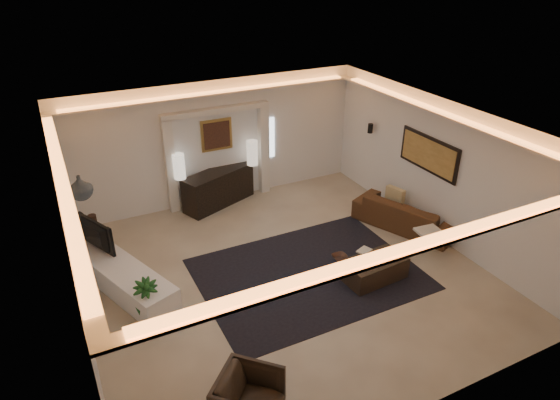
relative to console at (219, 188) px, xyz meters
name	(u,v)px	position (x,y,z in m)	size (l,w,h in m)	color
floor	(285,274)	(0.11, -3.25, -0.40)	(7.00, 7.00, 0.00)	#C0B59C
ceiling	(285,127)	(0.11, -3.25, 2.50)	(7.00, 7.00, 0.00)	white
wall_back	(217,143)	(0.11, 0.25, 1.05)	(7.00, 7.00, 0.00)	white
wall_front	(420,332)	(0.11, -6.75, 1.05)	(7.00, 7.00, 0.00)	white
wall_left	(72,257)	(-3.39, -3.25, 1.05)	(7.00, 7.00, 0.00)	white
wall_right	(438,170)	(3.61, -3.25, 1.05)	(7.00, 7.00, 0.00)	white
cove_soffit	(285,143)	(0.11, -3.25, 2.22)	(7.00, 7.00, 0.04)	silver
daylight_slit	(270,138)	(1.46, 0.23, 0.95)	(0.25, 0.03, 1.00)	white
area_rug	(308,274)	(0.51, -3.45, -0.39)	(4.00, 3.00, 0.01)	black
pilaster_left	(171,167)	(-1.04, 0.15, 0.70)	(0.22, 0.20, 2.20)	silver
pilaster_right	(264,150)	(1.26, 0.15, 0.70)	(0.22, 0.20, 2.20)	silver
alcove_header	(216,110)	(0.11, 0.15, 1.85)	(2.52, 0.20, 0.12)	silver
painting_frame	(217,135)	(0.11, 0.22, 1.25)	(0.74, 0.04, 0.74)	tan
painting_canvas	(217,135)	(0.11, 0.19, 1.25)	(0.62, 0.02, 0.62)	#4C2D1E
art_panel_frame	(429,154)	(3.58, -2.95, 1.30)	(0.04, 1.64, 0.74)	black
art_panel_gold	(428,154)	(3.55, -2.95, 1.30)	(0.02, 1.50, 0.62)	tan
wall_sconce	(370,128)	(3.49, -1.05, 1.28)	(0.12, 0.12, 0.22)	black
wall_niche	(65,204)	(-3.33, -1.85, 1.25)	(0.10, 0.55, 0.04)	silver
console	(219,188)	(0.00, 0.00, 0.00)	(1.79, 0.56, 0.89)	black
lamp_left	(179,168)	(-0.88, 0.00, 0.69)	(0.26, 0.26, 0.58)	white
lamp_right	(252,155)	(0.89, 0.00, 0.69)	(0.27, 0.27, 0.60)	beige
media_ledge	(122,278)	(-2.69, -2.32, -0.17)	(0.66, 2.63, 0.49)	white
tv	(92,237)	(-3.02, -1.56, 0.34)	(0.13, 1.02, 0.59)	black
figurine	(94,227)	(-2.92, -1.00, 0.24)	(0.16, 0.16, 0.43)	black
ginger_jar	(80,187)	(-3.04, -1.82, 1.48)	(0.40, 0.40, 0.42)	#4A5C77
plant	(147,300)	(-2.46, -3.33, -0.03)	(0.41, 0.41, 0.74)	#1E5621
sofa	(405,214)	(3.26, -2.85, -0.08)	(0.86, 2.21, 0.64)	black
throw_blanket	(429,231)	(2.92, -3.92, 0.15)	(0.47, 0.39, 0.05)	white
throw_pillow	(395,197)	(3.26, -2.45, 0.15)	(0.13, 0.44, 0.44)	tan
coffee_table	(374,269)	(1.53, -4.10, -0.20)	(1.14, 0.62, 0.43)	#2D231D
bowl	(340,258)	(0.96, -3.79, 0.04)	(0.28, 0.28, 0.07)	#33211A
magazine	(364,251)	(1.50, -3.79, 0.02)	(0.27, 0.19, 0.03)	beige
armchair	(249,399)	(-1.74, -5.88, -0.04)	(0.76, 0.78, 0.71)	black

